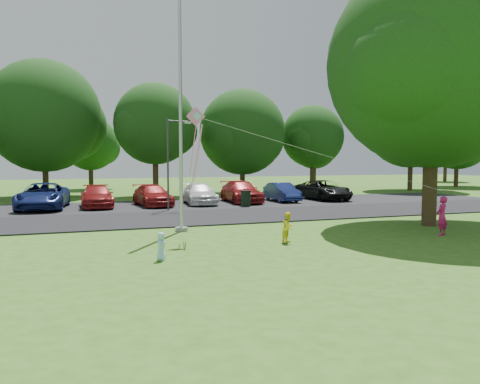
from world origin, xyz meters
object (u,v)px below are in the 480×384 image
object	(u,v)px
kite	(202,129)
woman	(442,216)
street_lamp	(171,156)
trash_can	(246,199)
big_tree	(433,68)
child_blue	(161,246)
flagpole	(181,127)
child_yellow	(288,227)

from	to	relation	value
kite	woman	bearing A→B (deg)	-10.02
street_lamp	kite	xyz separation A→B (m)	(-0.77, -9.64, 0.86)
trash_can	kite	xyz separation A→B (m)	(-5.38, -10.09, 3.45)
big_tree	child_blue	size ratio (longest dim) A/B	14.11
woman	kite	xyz separation A→B (m)	(-8.75, 2.27, 3.21)
woman	kite	distance (m)	9.59
flagpole	kite	world-z (taller)	flagpole
woman	child_blue	bearing A→B (deg)	-19.28
woman	child_blue	world-z (taller)	woman
child_yellow	trash_can	bearing A→B (deg)	42.20
flagpole	child_blue	world-z (taller)	flagpole
flagpole	child_blue	bearing A→B (deg)	-108.46
big_tree	flagpole	bearing A→B (deg)	168.75
child_yellow	big_tree	bearing A→B (deg)	-21.54
flagpole	child_blue	size ratio (longest dim) A/B	12.28
trash_can	child_yellow	xyz separation A→B (m)	(-2.80, -11.82, 0.03)
street_lamp	flagpole	bearing A→B (deg)	-108.65
child_yellow	child_blue	world-z (taller)	child_yellow
street_lamp	woman	size ratio (longest dim) A/B	3.45
street_lamp	child_blue	size ratio (longest dim) A/B	6.34
child_yellow	kite	world-z (taller)	kite
trash_can	big_tree	world-z (taller)	big_tree
flagpole	woman	size ratio (longest dim) A/B	6.69
street_lamp	trash_can	xyz separation A→B (m)	(4.61, 0.46, -2.60)
trash_can	big_tree	size ratio (longest dim) A/B	0.09
child_yellow	woman	bearing A→B (deg)	-39.51
flagpole	child_yellow	bearing A→B (deg)	-52.60
kite	trash_can	bearing A→B (deg)	66.45
big_tree	kite	xyz separation A→B (m)	(-10.14, -0.01, -2.81)
woman	child_yellow	size ratio (longest dim) A/B	1.39
street_lamp	big_tree	distance (m)	13.92
child_blue	woman	bearing A→B (deg)	-77.71
street_lamp	child_yellow	bearing A→B (deg)	-91.23
child_yellow	kite	size ratio (longest dim) A/B	0.12
big_tree	child_blue	distance (m)	14.11
flagpole	woman	distance (m)	10.64
street_lamp	big_tree	xyz separation A→B (m)	(9.37, -9.63, 3.67)
flagpole	woman	xyz separation A→B (m)	(9.08, -4.36, -3.42)
big_tree	child_yellow	distance (m)	9.95
flagpole	street_lamp	xyz separation A→B (m)	(1.11, 7.54, -1.06)
child_yellow	kite	distance (m)	4.62
flagpole	kite	distance (m)	2.13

